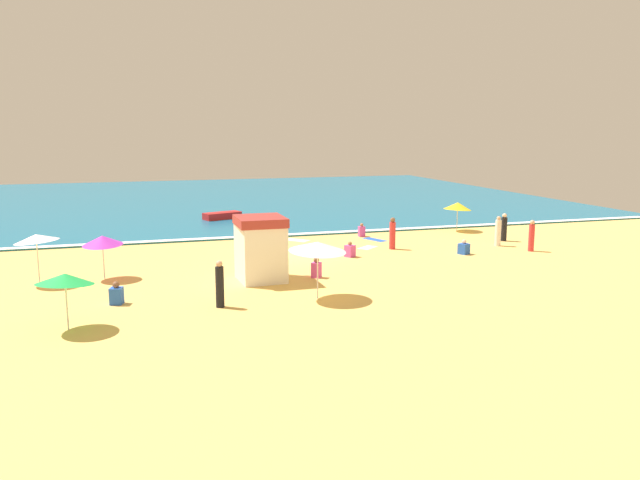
# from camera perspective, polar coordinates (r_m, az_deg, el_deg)

# --- Properties ---
(ground_plane) EXTENTS (60.00, 60.00, 0.00)m
(ground_plane) POSITION_cam_1_polar(r_m,az_deg,el_deg) (32.78, -2.66, -1.54)
(ground_plane) COLOR #EDBC60
(ocean_water) EXTENTS (60.00, 44.00, 0.10)m
(ocean_water) POSITION_cam_1_polar(r_m,az_deg,el_deg) (60.00, -9.37, 3.67)
(ocean_water) COLOR #146B93
(ocean_water) RESTS_ON ground_plane
(wave_breaker_foam) EXTENTS (57.00, 0.70, 0.01)m
(wave_breaker_foam) POSITION_cam_1_polar(r_m,az_deg,el_deg) (38.79, -4.98, 0.40)
(wave_breaker_foam) COLOR white
(wave_breaker_foam) RESTS_ON ocean_water
(lifeguard_cabana) EXTENTS (2.04, 2.29, 2.81)m
(lifeguard_cabana) POSITION_cam_1_polar(r_m,az_deg,el_deg) (27.62, -5.38, -0.73)
(lifeguard_cabana) COLOR white
(lifeguard_cabana) RESTS_ON ground_plane
(beach_umbrella_0) EXTENTS (2.15, 2.13, 1.92)m
(beach_umbrella_0) POSITION_cam_1_polar(r_m,az_deg,el_deg) (41.75, 12.30, 3.01)
(beach_umbrella_0) COLOR silver
(beach_umbrella_0) RESTS_ON ground_plane
(beach_umbrella_1) EXTENTS (2.39, 2.38, 2.24)m
(beach_umbrella_1) POSITION_cam_1_polar(r_m,az_deg,el_deg) (29.34, -24.21, 0.17)
(beach_umbrella_1) COLOR silver
(beach_umbrella_1) RESTS_ON ground_plane
(beach_umbrella_2) EXTENTS (2.26, 2.27, 2.01)m
(beach_umbrella_2) POSITION_cam_1_polar(r_m,az_deg,el_deg) (29.25, -19.02, -0.03)
(beach_umbrella_2) COLOR silver
(beach_umbrella_2) RESTS_ON ground_plane
(beach_umbrella_3) EXTENTS (2.61, 2.61, 2.00)m
(beach_umbrella_3) POSITION_cam_1_polar(r_m,az_deg,el_deg) (22.28, -22.00, -3.26)
(beach_umbrella_3) COLOR silver
(beach_umbrella_3) RESTS_ON ground_plane
(beach_umbrella_4) EXTENTS (3.09, 3.10, 2.34)m
(beach_umbrella_4) POSITION_cam_1_polar(r_m,az_deg,el_deg) (24.38, -0.22, -0.60)
(beach_umbrella_4) COLOR silver
(beach_umbrella_4) RESTS_ON ground_plane
(beachgoer_0) EXTENTS (0.64, 0.64, 0.79)m
(beachgoer_0) POSITION_cam_1_polar(r_m,az_deg,el_deg) (34.29, 12.83, -0.72)
(beachgoer_0) COLOR blue
(beachgoer_0) RESTS_ON ground_plane
(beachgoer_1) EXTENTS (0.47, 0.47, 1.65)m
(beachgoer_1) POSITION_cam_1_polar(r_m,az_deg,el_deg) (38.81, 16.24, 1.05)
(beachgoer_1) COLOR black
(beachgoer_1) RESTS_ON ground_plane
(beachgoer_2) EXTENTS (0.34, 0.34, 1.70)m
(beachgoer_2) POSITION_cam_1_polar(r_m,az_deg,el_deg) (36.03, 18.52, 0.33)
(beachgoer_2) COLOR red
(beachgoer_2) RESTS_ON ground_plane
(beachgoer_3) EXTENTS (0.37, 0.37, 0.83)m
(beachgoer_3) POSITION_cam_1_polar(r_m,az_deg,el_deg) (38.95, 3.77, 0.84)
(beachgoer_3) COLOR #D84CA5
(beachgoer_3) RESTS_ON ground_plane
(beachgoer_4) EXTENTS (0.53, 0.53, 0.93)m
(beachgoer_4) POSITION_cam_1_polar(r_m,az_deg,el_deg) (28.20, -0.33, -2.59)
(beachgoer_4) COLOR #D84CA5
(beachgoer_4) RESTS_ON ground_plane
(beachgoer_5) EXTENTS (0.42, 0.42, 1.78)m
(beachgoer_5) POSITION_cam_1_polar(r_m,az_deg,el_deg) (23.77, -9.02, -4.01)
(beachgoer_5) COLOR black
(beachgoer_5) RESTS_ON ground_plane
(beachgoer_6) EXTENTS (0.38, 0.38, 1.76)m
(beachgoer_6) POSITION_cam_1_polar(r_m,az_deg,el_deg) (34.96, 6.54, 0.54)
(beachgoer_6) COLOR red
(beachgoer_6) RESTS_ON ground_plane
(beachgoer_7) EXTENTS (0.41, 0.41, 1.70)m
(beachgoer_7) POSITION_cam_1_polar(r_m,az_deg,el_deg) (37.10, 15.75, 0.71)
(beachgoer_7) COLOR white
(beachgoer_7) RESTS_ON ground_plane
(beachgoer_8) EXTENTS (0.34, 0.34, 1.84)m
(beachgoer_8) POSITION_cam_1_polar(r_m,az_deg,el_deg) (32.80, -7.41, 0.00)
(beachgoer_8) COLOR red
(beachgoer_8) RESTS_ON ground_plane
(beachgoer_9) EXTENTS (0.55, 0.55, 0.88)m
(beachgoer_9) POSITION_cam_1_polar(r_m,az_deg,el_deg) (25.20, -17.87, -4.71)
(beachgoer_9) COLOR blue
(beachgoer_9) RESTS_ON ground_plane
(beachgoer_10) EXTENTS (0.61, 0.61, 0.81)m
(beachgoer_10) POSITION_cam_1_polar(r_m,az_deg,el_deg) (32.76, 2.71, -0.95)
(beachgoer_10) COLOR #D84CA5
(beachgoer_10) RESTS_ON ground_plane
(beach_towel_0) EXTENTS (1.72, 1.76, 0.01)m
(beach_towel_0) POSITION_cam_1_polar(r_m,az_deg,el_deg) (37.69, -2.24, 0.00)
(beach_towel_0) COLOR white
(beach_towel_0) RESTS_ON ground_plane
(beach_towel_1) EXTENTS (1.40, 1.33, 0.01)m
(beach_towel_1) POSITION_cam_1_polar(r_m,az_deg,el_deg) (35.39, 4.31, -0.68)
(beach_towel_1) COLOR white
(beach_towel_1) RESTS_ON ground_plane
(beach_towel_2) EXTENTS (1.17, 1.75, 0.01)m
(beach_towel_2) POSITION_cam_1_polar(r_m,az_deg,el_deg) (37.94, 4.94, 0.04)
(beach_towel_2) COLOR blue
(beach_towel_2) RESTS_ON ground_plane
(small_boat_0) EXTENTS (2.89, 1.91, 0.48)m
(small_boat_0) POSITION_cam_1_polar(r_m,az_deg,el_deg) (46.32, -8.81, 2.19)
(small_boat_0) COLOR red
(small_boat_0) RESTS_ON ocean_water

